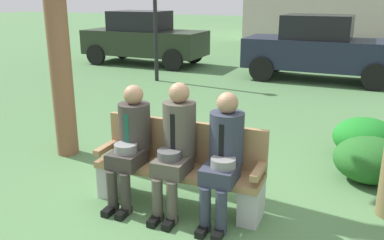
# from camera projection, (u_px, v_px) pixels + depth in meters

# --- Properties ---
(ground_plane) EXTENTS (80.00, 80.00, 0.00)m
(ground_plane) POSITION_uv_depth(u_px,v_px,m) (194.00, 209.00, 4.40)
(ground_plane) COLOR #4F7A49
(park_bench) EXTENTS (1.80, 0.44, 0.90)m
(park_bench) POSITION_uv_depth(u_px,v_px,m) (180.00, 168.00, 4.40)
(park_bench) COLOR #99754C
(park_bench) RESTS_ON ground
(seated_man_left) EXTENTS (0.34, 0.72, 1.28)m
(seated_man_left) POSITION_uv_depth(u_px,v_px,m) (131.00, 139.00, 4.38)
(seated_man_left) COLOR #38332D
(seated_man_left) RESTS_ON ground
(seated_man_middle) EXTENTS (0.34, 0.72, 1.35)m
(seated_man_middle) POSITION_uv_depth(u_px,v_px,m) (176.00, 142.00, 4.19)
(seated_man_middle) COLOR #4C473D
(seated_man_middle) RESTS_ON ground
(seated_man_right) EXTENTS (0.34, 0.72, 1.29)m
(seated_man_right) POSITION_uv_depth(u_px,v_px,m) (224.00, 152.00, 4.01)
(seated_man_right) COLOR #2D3342
(seated_man_right) RESTS_ON ground
(shrub_near_bench) EXTENTS (0.88, 0.80, 0.55)m
(shrub_near_bench) POSITION_uv_depth(u_px,v_px,m) (365.00, 138.00, 5.76)
(shrub_near_bench) COLOR #1D7D25
(shrub_near_bench) RESTS_ON ground
(shrub_mid_lawn) EXTENTS (0.88, 0.80, 0.55)m
(shrub_mid_lawn) POSITION_uv_depth(u_px,v_px,m) (371.00, 160.00, 4.98)
(shrub_mid_lawn) COLOR #246123
(shrub_mid_lawn) RESTS_ON ground
(parked_car_near) EXTENTS (3.94, 1.79, 1.68)m
(parked_car_near) POSITION_uv_depth(u_px,v_px,m) (144.00, 38.00, 13.28)
(parked_car_near) COLOR #232D1E
(parked_car_near) RESTS_ON ground
(parked_car_far) EXTENTS (3.95, 1.82, 1.68)m
(parked_car_far) POSITION_uv_depth(u_px,v_px,m) (320.00, 48.00, 10.76)
(parked_car_far) COLOR #1E2338
(parked_car_far) RESTS_ON ground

